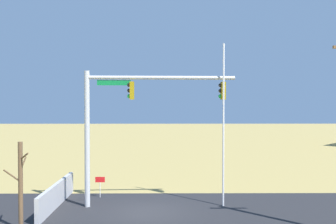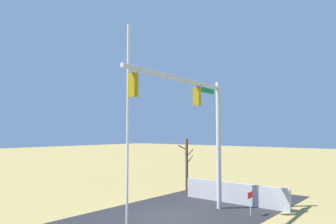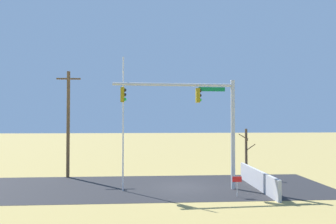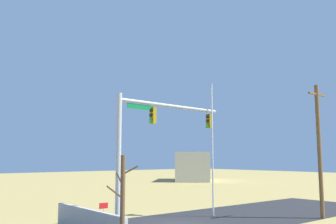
{
  "view_description": "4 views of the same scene",
  "coord_description": "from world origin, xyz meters",
  "px_view_note": "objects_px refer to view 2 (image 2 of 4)",
  "views": [
    {
      "loc": [
        -0.97,
        20.52,
        5.68
      ],
      "look_at": [
        -1.13,
        -1.9,
        5.07
      ],
      "focal_mm": 42.95,
      "sensor_mm": 36.0,
      "label": 1
    },
    {
      "loc": [
        -12.99,
        -10.41,
        4.35
      ],
      "look_at": [
        -1.53,
        -1.01,
        5.3
      ],
      "focal_mm": 34.05,
      "sensor_mm": 36.0,
      "label": 2
    },
    {
      "loc": [
        -2.44,
        -20.87,
        4.68
      ],
      "look_at": [
        -1.22,
        -1.88,
        5.12
      ],
      "focal_mm": 32.29,
      "sensor_mm": 36.0,
      "label": 3
    },
    {
      "loc": [
        13.77,
        16.07,
        3.79
      ],
      "look_at": [
        -0.88,
        -1.73,
        6.65
      ],
      "focal_mm": 39.51,
      "sensor_mm": 36.0,
      "label": 4
    }
  ],
  "objects_px": {
    "signal_mast": "(200,117)",
    "flagpole": "(128,131)",
    "open_sign": "(250,198)",
    "bare_tree": "(187,166)"
  },
  "relations": [
    {
      "from": "flagpole",
      "to": "open_sign",
      "type": "xyz_separation_m",
      "value": [
        6.97,
        -1.98,
        -3.48
      ]
    },
    {
      "from": "open_sign",
      "to": "flagpole",
      "type": "bearing_deg",
      "value": 164.16
    },
    {
      "from": "signal_mast",
      "to": "flagpole",
      "type": "bearing_deg",
      "value": 179.72
    },
    {
      "from": "bare_tree",
      "to": "open_sign",
      "type": "bearing_deg",
      "value": -113.01
    },
    {
      "from": "flagpole",
      "to": "open_sign",
      "type": "bearing_deg",
      "value": -15.84
    },
    {
      "from": "signal_mast",
      "to": "flagpole",
      "type": "height_order",
      "value": "flagpole"
    },
    {
      "from": "open_sign",
      "to": "signal_mast",
      "type": "bearing_deg",
      "value": 132.21
    },
    {
      "from": "signal_mast",
      "to": "flagpole",
      "type": "distance_m",
      "value": 5.25
    },
    {
      "from": "signal_mast",
      "to": "flagpole",
      "type": "relative_size",
      "value": 0.93
    },
    {
      "from": "flagpole",
      "to": "bare_tree",
      "type": "relative_size",
      "value": 2.25
    }
  ]
}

